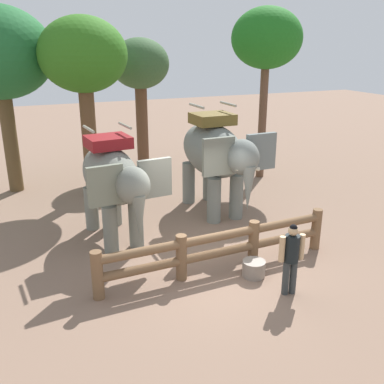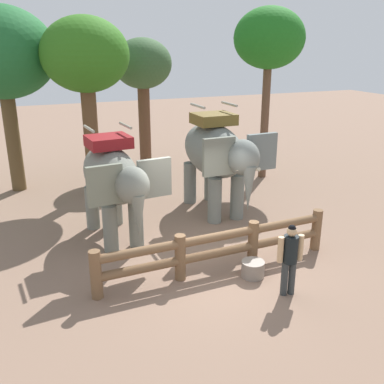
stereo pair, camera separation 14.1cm
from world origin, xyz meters
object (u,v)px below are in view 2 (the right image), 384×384
at_px(feed_bucket, 253,269).
at_px(elephant_center, 217,154).
at_px(tree_far_left, 85,59).
at_px(log_fence, 218,246).
at_px(tree_deep_back, 269,40).
at_px(elephant_near_left, 113,179).
at_px(tree_back_center, 1,55).
at_px(tourist_woman_in_black, 290,255).
at_px(tree_far_right, 143,68).

bearing_deg(feed_bucket, elephant_center, 77.30).
bearing_deg(tree_far_left, log_fence, -75.95).
distance_m(tree_deep_back, feed_bucket, 9.09).
height_order(elephant_near_left, tree_back_center, tree_back_center).
bearing_deg(tourist_woman_in_black, tree_far_left, 107.85).
xyz_separation_m(elephant_near_left, tree_deep_back, (6.47, 3.53, 3.30)).
distance_m(elephant_near_left, feed_bucket, 4.12).
bearing_deg(log_fence, tree_far_right, 84.17).
bearing_deg(log_fence, elephant_near_left, 125.36).
xyz_separation_m(log_fence, tree_deep_back, (4.71, 6.01, 4.38)).
xyz_separation_m(log_fence, elephant_near_left, (-1.76, 2.48, 1.08)).
relative_size(tree_far_right, feed_bucket, 9.96).
relative_size(elephant_near_left, tourist_woman_in_black, 2.26).
distance_m(tree_far_left, tree_deep_back, 6.37).
bearing_deg(elephant_near_left, feed_bucket, -51.69).
xyz_separation_m(log_fence, elephant_center, (1.47, 3.27, 1.23)).
bearing_deg(tree_far_left, feed_bucket, -72.28).
bearing_deg(tree_deep_back, tree_far_left, 175.98).
xyz_separation_m(tree_far_left, feed_bucket, (2.23, -6.99, -4.26)).
distance_m(elephant_center, feed_bucket, 4.23).
height_order(tree_deep_back, feed_bucket, tree_deep_back).
distance_m(log_fence, tourist_woman_in_black, 1.72).
relative_size(elephant_near_left, tree_back_center, 0.58).
xyz_separation_m(tourist_woman_in_black, feed_bucket, (-0.31, 0.90, -0.72)).
height_order(tree_far_left, tree_back_center, tree_back_center).
xyz_separation_m(log_fence, tourist_woman_in_black, (0.92, -1.42, 0.29)).
distance_m(tree_back_center, feed_bucket, 10.55).
bearing_deg(tourist_woman_in_black, elephant_near_left, 124.50).
height_order(tree_far_left, feed_bucket, tree_far_left).
bearing_deg(elephant_near_left, elephant_center, 13.73).
distance_m(tree_far_left, tree_far_right, 3.55).
bearing_deg(tree_back_center, tree_deep_back, -12.01).
bearing_deg(feed_bucket, log_fence, 139.48).
bearing_deg(tree_far_left, elephant_near_left, -92.10).
relative_size(log_fence, feed_bucket, 11.17).
bearing_deg(tree_far_left, tree_back_center, 149.69).
distance_m(tourist_woman_in_black, tree_back_center, 11.15).
bearing_deg(tree_far_left, tourist_woman_in_black, -72.15).
xyz_separation_m(elephant_near_left, tree_back_center, (-2.28, 5.39, 2.87)).
relative_size(tree_far_left, feed_bucket, 11.19).
bearing_deg(feed_bucket, tree_far_right, 88.22).
bearing_deg(tree_deep_back, feed_bucket, -122.05).
bearing_deg(elephant_center, tree_back_center, 140.14).
xyz_separation_m(tourist_woman_in_black, tree_back_center, (-4.96, 9.30, 3.66)).
distance_m(tourist_woman_in_black, feed_bucket, 1.19).
xyz_separation_m(elephant_near_left, elephant_center, (3.23, 0.79, 0.15)).
relative_size(tree_far_right, tree_deep_back, 0.83).
bearing_deg(tourist_woman_in_black, elephant_center, 83.31).
xyz_separation_m(elephant_center, tree_deep_back, (3.24, 2.74, 3.15)).
xyz_separation_m(tree_back_center, tree_far_right, (4.95, 1.03, -0.58)).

